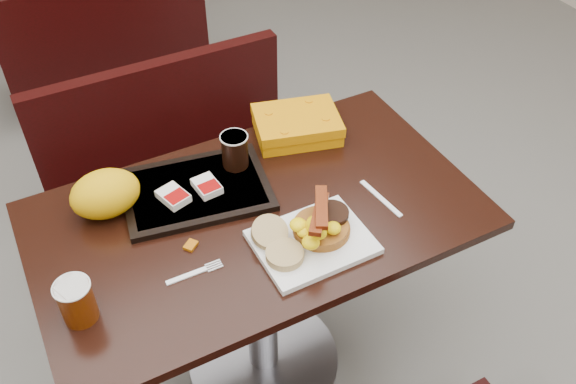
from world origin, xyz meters
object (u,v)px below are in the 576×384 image
clamshell (297,125)px  paper_bag (105,194)px  bench_far_s (100,33)px  hashbrown_sleeve_right (207,186)px  coffee_cup_far (235,151)px  pancake_stack (322,227)px  coffee_cup_near (77,302)px  tray (196,190)px  table_near (261,297)px  fork (187,276)px  platter (312,242)px  hashbrown_sleeve_left (173,196)px  bench_near_n (183,170)px  knife (381,198)px

clamshell → paper_bag: (-0.61, -0.07, 0.03)m
bench_far_s → hashbrown_sleeve_right: 1.82m
coffee_cup_far → clamshell: size_ratio=0.40×
pancake_stack → bench_far_s: bearing=93.1°
hashbrown_sleeve_right → clamshell: (0.35, 0.13, 0.00)m
coffee_cup_near → tray: bearing=34.8°
table_near → pancake_stack: size_ratio=8.04×
tray → paper_bag: bearing=-179.7°
pancake_stack → hashbrown_sleeve_right: (-0.20, 0.28, -0.00)m
hashbrown_sleeve_right → bench_far_s: bearing=81.3°
table_near → bench_far_s: size_ratio=1.20×
fork → platter: bearing=-8.2°
hashbrown_sleeve_left → paper_bag: 0.18m
tray → clamshell: size_ratio=1.57×
clamshell → bench_near_n: bearing=135.1°
platter → pancake_stack: (0.03, 0.02, 0.02)m
pancake_stack → paper_bag: size_ratio=0.80×
coffee_cup_near → paper_bag: 0.35m
table_near → pancake_stack: bearing=-54.4°
platter → fork: (-0.33, 0.05, -0.01)m
table_near → platter: 0.43m
fork → coffee_cup_far: bearing=49.3°
bench_far_s → tray: (-0.12, -1.75, 0.40)m
bench_near_n → hashbrown_sleeve_left: bearing=-108.3°
knife → paper_bag: bearing=-119.9°
coffee_cup_near → hashbrown_sleeve_left: (0.32, 0.25, -0.03)m
table_near → coffee_cup_far: size_ratio=11.63×
bench_far_s → bench_near_n: bearing=-90.0°
pancake_stack → fork: (-0.36, 0.03, -0.03)m
fork → hashbrown_sleeve_left: (0.06, 0.25, 0.03)m
pancake_stack → hashbrown_sleeve_left: 0.42m
pancake_stack → hashbrown_sleeve_right: size_ratio=1.81×
bench_far_s → knife: bearing=-80.7°
tray → paper_bag: (-0.24, 0.04, 0.06)m
table_near → tray: bearing=127.6°
bench_far_s → hashbrown_sleeve_right: (-0.09, -1.77, 0.42)m
bench_far_s → pancake_stack: pancake_stack is taller
pancake_stack → paper_bag: (-0.46, 0.34, 0.03)m
fork → tray: 0.30m
fork → knife: (0.58, 0.01, -0.00)m
pancake_stack → tray: pancake_stack is taller
paper_bag → knife: bearing=-23.8°
paper_bag → table_near: bearing=-28.1°
hashbrown_sleeve_left → bench_far_s: bearing=67.1°
knife → hashbrown_sleeve_left: size_ratio=2.01×
table_near → clamshell: (0.26, 0.25, 0.41)m
coffee_cup_far → paper_bag: bearing=179.9°
bench_far_s → coffee_cup_near: size_ratio=9.00×
coffee_cup_far → bench_far_s: bearing=90.8°
table_near → fork: (-0.25, -0.12, 0.38)m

